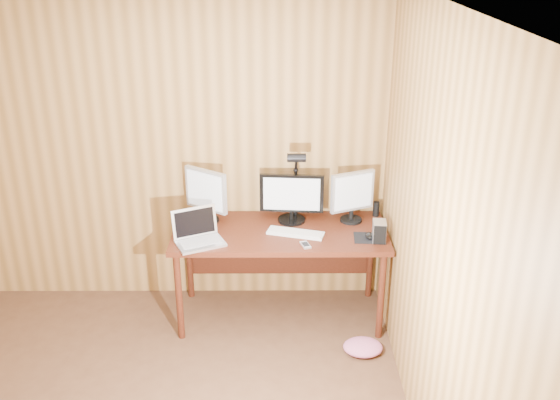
{
  "coord_description": "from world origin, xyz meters",
  "views": [
    {
      "loc": [
        0.91,
        -2.56,
        2.81
      ],
      "look_at": [
        0.93,
        1.58,
        1.02
      ],
      "focal_mm": 40.0,
      "sensor_mm": 36.0,
      "label": 1
    }
  ],
  "objects_px": {
    "keyboard": "(296,233)",
    "speaker": "(376,209)",
    "phone": "(305,245)",
    "monitor_left": "(206,194)",
    "desk_lamp": "(296,175)",
    "mouse": "(370,236)",
    "laptop": "(198,234)",
    "desk": "(280,241)",
    "monitor_center": "(292,198)",
    "monitor_right": "(352,195)",
    "hard_drive": "(379,231)"
  },
  "relations": [
    {
      "from": "monitor_left",
      "to": "laptop",
      "type": "distance_m",
      "value": 0.38
    },
    {
      "from": "speaker",
      "to": "desk_lamp",
      "type": "xyz_separation_m",
      "value": [
        -0.63,
        -0.08,
        0.31
      ]
    },
    {
      "from": "mouse",
      "to": "monitor_center",
      "type": "bearing_deg",
      "value": 156.31
    },
    {
      "from": "desk",
      "to": "monitor_center",
      "type": "xyz_separation_m",
      "value": [
        0.09,
        0.09,
        0.32
      ]
    },
    {
      "from": "desk",
      "to": "monitor_right",
      "type": "height_order",
      "value": "monitor_right"
    },
    {
      "from": "speaker",
      "to": "keyboard",
      "type": "bearing_deg",
      "value": -153.46
    },
    {
      "from": "laptop",
      "to": "desk_lamp",
      "type": "xyz_separation_m",
      "value": [
        0.71,
        0.36,
        0.32
      ]
    },
    {
      "from": "hard_drive",
      "to": "monitor_right",
      "type": "bearing_deg",
      "value": 121.41
    },
    {
      "from": "monitor_center",
      "to": "monitor_left",
      "type": "bearing_deg",
      "value": -175.54
    },
    {
      "from": "hard_drive",
      "to": "monitor_left",
      "type": "bearing_deg",
      "value": 170.34
    },
    {
      "from": "keyboard",
      "to": "desk_lamp",
      "type": "xyz_separation_m",
      "value": [
        0.01,
        0.24,
        0.36
      ]
    },
    {
      "from": "monitor_left",
      "to": "desk",
      "type": "bearing_deg",
      "value": 24.16
    },
    {
      "from": "desk",
      "to": "laptop",
      "type": "xyz_separation_m",
      "value": [
        -0.59,
        -0.25,
        0.18
      ]
    },
    {
      "from": "mouse",
      "to": "keyboard",
      "type": "bearing_deg",
      "value": 176.64
    },
    {
      "from": "keyboard",
      "to": "phone",
      "type": "relative_size",
      "value": 3.73
    },
    {
      "from": "laptop",
      "to": "keyboard",
      "type": "xyz_separation_m",
      "value": [
        0.71,
        0.12,
        -0.05
      ]
    },
    {
      "from": "monitor_left",
      "to": "monitor_right",
      "type": "height_order",
      "value": "monitor_left"
    },
    {
      "from": "phone",
      "to": "desk_lamp",
      "type": "bearing_deg",
      "value": 80.23
    },
    {
      "from": "monitor_center",
      "to": "monitor_left",
      "type": "height_order",
      "value": "monitor_left"
    },
    {
      "from": "desk",
      "to": "monitor_right",
      "type": "bearing_deg",
      "value": 9.35
    },
    {
      "from": "monitor_left",
      "to": "speaker",
      "type": "relative_size",
      "value": 3.56
    },
    {
      "from": "monitor_center",
      "to": "laptop",
      "type": "bearing_deg",
      "value": -148.77
    },
    {
      "from": "monitor_left",
      "to": "phone",
      "type": "xyz_separation_m",
      "value": [
        0.74,
        -0.41,
        -0.22
      ]
    },
    {
      "from": "monitor_center",
      "to": "hard_drive",
      "type": "distance_m",
      "value": 0.72
    },
    {
      "from": "desk_lamp",
      "to": "keyboard",
      "type": "bearing_deg",
      "value": -95.91
    },
    {
      "from": "monitor_left",
      "to": "mouse",
      "type": "relative_size",
      "value": 3.96
    },
    {
      "from": "desk",
      "to": "monitor_center",
      "type": "bearing_deg",
      "value": 45.93
    },
    {
      "from": "monitor_right",
      "to": "desk",
      "type": "bearing_deg",
      "value": 166.5
    },
    {
      "from": "monitor_left",
      "to": "desk_lamp",
      "type": "distance_m",
      "value": 0.7
    },
    {
      "from": "monitor_left",
      "to": "keyboard",
      "type": "relative_size",
      "value": 0.97
    },
    {
      "from": "mouse",
      "to": "desk_lamp",
      "type": "relative_size",
      "value": 0.18
    },
    {
      "from": "monitor_right",
      "to": "laptop",
      "type": "bearing_deg",
      "value": 173.73
    },
    {
      "from": "mouse",
      "to": "hard_drive",
      "type": "distance_m",
      "value": 0.09
    },
    {
      "from": "phone",
      "to": "speaker",
      "type": "distance_m",
      "value": 0.77
    },
    {
      "from": "monitor_left",
      "to": "keyboard",
      "type": "height_order",
      "value": "monitor_left"
    },
    {
      "from": "monitor_left",
      "to": "hard_drive",
      "type": "xyz_separation_m",
      "value": [
        1.27,
        -0.34,
        -0.15
      ]
    },
    {
      "from": "desk",
      "to": "monitor_center",
      "type": "height_order",
      "value": "monitor_center"
    },
    {
      "from": "monitor_center",
      "to": "monitor_left",
      "type": "distance_m",
      "value": 0.65
    },
    {
      "from": "keyboard",
      "to": "desk_lamp",
      "type": "bearing_deg",
      "value": 104.33
    },
    {
      "from": "laptop",
      "to": "phone",
      "type": "height_order",
      "value": "laptop"
    },
    {
      "from": "laptop",
      "to": "monitor_center",
      "type": "bearing_deg",
      "value": 1.74
    },
    {
      "from": "laptop",
      "to": "speaker",
      "type": "distance_m",
      "value": 1.42
    },
    {
      "from": "mouse",
      "to": "laptop",
      "type": "bearing_deg",
      "value": -173.84
    },
    {
      "from": "keyboard",
      "to": "mouse",
      "type": "height_order",
      "value": "mouse"
    },
    {
      "from": "monitor_left",
      "to": "desk_lamp",
      "type": "xyz_separation_m",
      "value": [
        0.68,
        0.01,
        0.15
      ]
    },
    {
      "from": "keyboard",
      "to": "mouse",
      "type": "xyz_separation_m",
      "value": [
        0.54,
        -0.07,
        0.01
      ]
    },
    {
      "from": "keyboard",
      "to": "speaker",
      "type": "bearing_deg",
      "value": 42.45
    },
    {
      "from": "speaker",
      "to": "laptop",
      "type": "bearing_deg",
      "value": -162.12
    },
    {
      "from": "monitor_right",
      "to": "keyboard",
      "type": "distance_m",
      "value": 0.53
    },
    {
      "from": "desk",
      "to": "laptop",
      "type": "bearing_deg",
      "value": -157.15
    }
  ]
}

